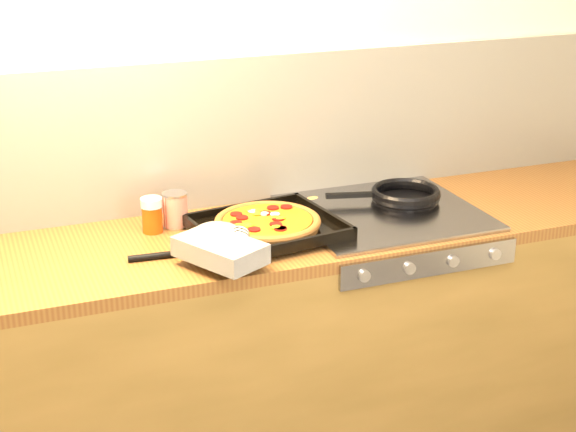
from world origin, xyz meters
name	(u,v)px	position (x,y,z in m)	size (l,w,h in m)	color
room_shell	(227,133)	(0.00, 1.39, 1.15)	(3.20, 3.20, 3.20)	white
counter_run	(258,359)	(0.00, 1.10, 0.45)	(3.20, 0.62, 0.90)	olive
stovetop	(384,213)	(0.45, 1.10, 0.91)	(0.60, 0.56, 0.02)	gray
pizza_on_tray	(254,230)	(-0.04, 1.02, 0.95)	(0.57, 0.54, 0.07)	black
frying_pan	(404,195)	(0.55, 1.16, 0.94)	(0.41, 0.29, 0.04)	black
tomato_can	(175,210)	(-0.22, 1.24, 0.96)	(0.10, 0.10, 0.11)	#A11B0D
juice_glass	(152,215)	(-0.30, 1.23, 0.96)	(0.09, 0.09, 0.11)	#D4430C
wooden_spoon	(292,205)	(0.19, 1.27, 0.91)	(0.29, 0.13, 0.02)	#AA8448
black_spatula	(179,254)	(-0.27, 1.01, 0.91)	(0.28, 0.09, 0.02)	black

